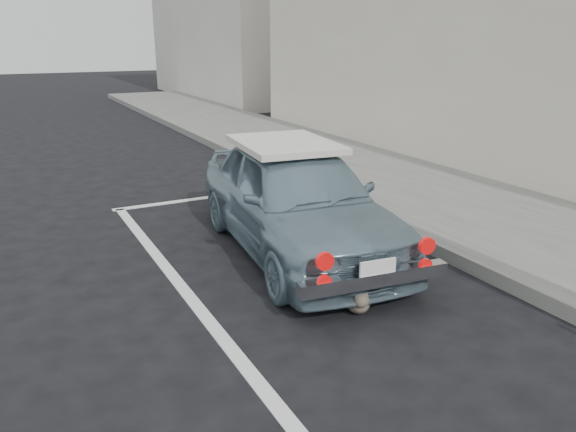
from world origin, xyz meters
The scene contains 4 objects.
pline_front centered at (0.50, 6.50, 0.00)m, with size 3.00×0.12×0.01m, color silver.
pline_side centered at (-0.90, 3.00, 0.00)m, with size 0.12×7.00×0.01m, color silver.
retro_coupe centered at (0.55, 3.97, 0.62)m, with size 1.83×3.73×1.22m.
cat centered at (0.32, 2.42, 0.12)m, with size 0.34×0.47×0.27m.
Camera 1 is at (-2.27, -1.24, 2.31)m, focal length 35.00 mm.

